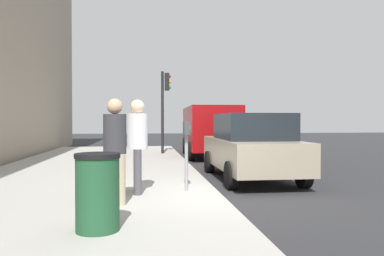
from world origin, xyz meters
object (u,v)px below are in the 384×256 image
pedestrian_at_meter (137,137)px  parked_van_far (210,128)px  traffic_signal (165,98)px  trash_bin (98,192)px  parking_meter (186,141)px  pedestrian_bystander (115,141)px  parked_sedan_near (251,146)px

pedestrian_at_meter → parked_van_far: parked_van_far is taller
pedestrian_at_meter → traffic_signal: (9.06, -1.02, 1.32)m
pedestrian_at_meter → trash_bin: size_ratio=1.83×
parking_meter → parked_van_far: bearing=-12.9°
pedestrian_bystander → trash_bin: 1.73m
parked_sedan_near → pedestrian_at_meter: bearing=127.6°
parked_van_far → traffic_signal: bearing=83.5°
parking_meter → trash_bin: bearing=151.4°
parking_meter → parked_van_far: size_ratio=0.27×
pedestrian_bystander → parked_sedan_near: pedestrian_bystander is taller
pedestrian_at_meter → parked_van_far: size_ratio=0.35×
parking_meter → traffic_signal: 9.04m
parking_meter → pedestrian_at_meter: bearing=97.5°
pedestrian_bystander → traffic_signal: 10.15m
pedestrian_at_meter → parked_van_far: 9.33m
parking_meter → pedestrian_bystander: (-1.03, 1.36, 0.06)m
trash_bin → pedestrian_bystander: bearing=-3.3°
pedestrian_at_meter → traffic_signal: traffic_signal is taller
pedestrian_at_meter → parking_meter: bearing=5.0°
trash_bin → parked_sedan_near: bearing=-35.5°
pedestrian_bystander → parked_van_far: bearing=35.8°
traffic_signal → parked_van_far: bearing=-96.5°
pedestrian_at_meter → parked_van_far: (8.84, -2.98, -0.00)m
parked_sedan_near → traffic_signal: traffic_signal is taller
parking_meter → pedestrian_at_meter: pedestrian_at_meter is taller
pedestrian_at_meter → pedestrian_bystander: bearing=-114.8°
parked_van_far → traffic_signal: traffic_signal is taller
parking_meter → pedestrian_bystander: 1.71m
trash_bin → parking_meter: bearing=-28.6°
traffic_signal → trash_bin: traffic_signal is taller
parking_meter → pedestrian_bystander: bearing=127.2°
pedestrian_at_meter → parked_sedan_near: bearing=35.0°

